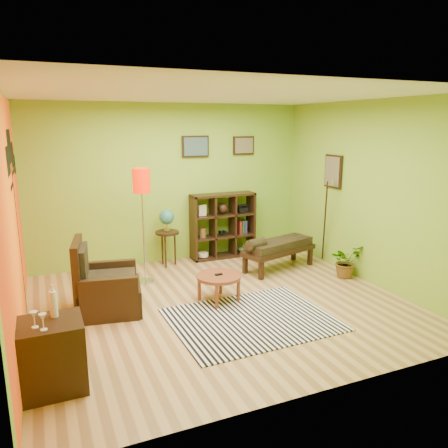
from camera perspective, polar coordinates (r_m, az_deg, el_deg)
name	(u,v)px	position (r m, az deg, el deg)	size (l,w,h in m)	color
ground	(220,304)	(6.16, -0.47, -10.39)	(5.00, 5.00, 0.00)	tan
room_shell	(213,175)	(5.67, -1.43, 6.46)	(5.04, 4.54, 2.82)	#84B830
zebra_rug	(251,319)	(5.71, 3.60, -12.33)	(2.01, 1.59, 0.01)	white
coffee_table	(219,279)	(6.15, -0.70, -7.15)	(0.62, 0.62, 0.40)	brown
armchair	(104,290)	(6.04, -15.38, -8.27)	(0.94, 0.94, 0.99)	black
side_cabinet	(53,355)	(4.53, -21.49, -15.62)	(0.57, 0.52, 0.99)	black
floor_lamp	(142,191)	(6.69, -10.70, 4.24)	(0.27, 0.27, 1.80)	silver
globe_table	(167,223)	(7.61, -7.48, 0.08)	(0.41, 0.41, 1.01)	black
cube_shelf	(224,226)	(8.10, -0.06, -0.21)	(1.20, 0.35, 1.20)	black
bench	(277,247)	(7.48, 6.98, -2.99)	(1.43, 0.84, 0.63)	black
potted_plant	(345,264)	(7.39, 15.58, -5.12)	(0.48, 0.54, 0.42)	#26661E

